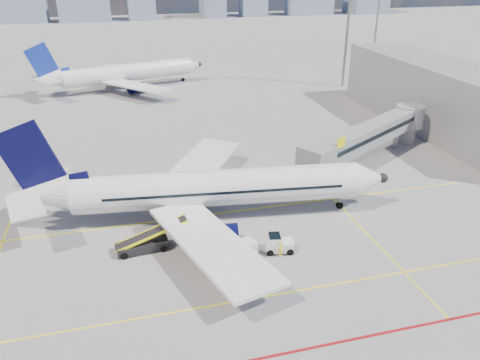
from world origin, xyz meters
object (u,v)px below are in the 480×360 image
at_px(main_aircraft, 203,189).
at_px(baggage_tug, 278,244).
at_px(cargo_dolly, 238,253).
at_px(ramp_worker, 281,250).
at_px(second_aircraft, 122,74).
at_px(belt_loader, 144,244).

height_order(main_aircraft, baggage_tug, main_aircraft).
bearing_deg(main_aircraft, cargo_dolly, -73.46).
distance_m(baggage_tug, cargo_dolly, 4.00).
xyz_separation_m(baggage_tug, cargo_dolly, (-3.92, -0.77, 0.20)).
bearing_deg(main_aircraft, ramp_worker, -51.60).
bearing_deg(cargo_dolly, baggage_tug, -6.24).
relative_size(second_aircraft, cargo_dolly, 9.30).
bearing_deg(cargo_dolly, main_aircraft, 82.06).
relative_size(main_aircraft, ramp_worker, 25.30).
relative_size(second_aircraft, baggage_tug, 12.75).
xyz_separation_m(main_aircraft, baggage_tug, (5.35, -7.91, -2.39)).
bearing_deg(second_aircraft, baggage_tug, -95.90).
distance_m(main_aircraft, cargo_dolly, 9.06).
height_order(second_aircraft, baggage_tug, second_aircraft).
height_order(main_aircraft, cargo_dolly, main_aircraft).
bearing_deg(belt_loader, main_aircraft, 31.40).
xyz_separation_m(cargo_dolly, ramp_worker, (3.88, -0.09, -0.28)).
distance_m(main_aircraft, second_aircraft, 56.63).
bearing_deg(cargo_dolly, belt_loader, 135.12).
xyz_separation_m(main_aircraft, second_aircraft, (-6.08, 56.30, 0.00)).
height_order(main_aircraft, ramp_worker, main_aircraft).
relative_size(second_aircraft, belt_loader, 5.19).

